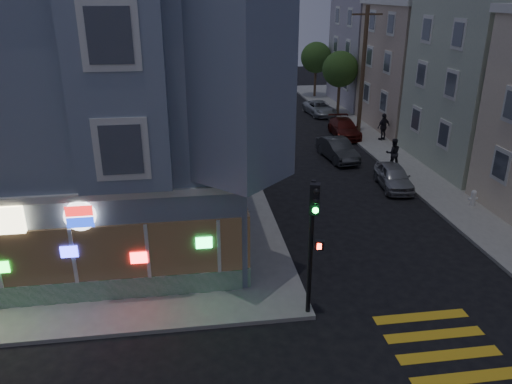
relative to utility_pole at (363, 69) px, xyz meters
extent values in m
plane|color=black|center=(-12.00, -24.00, -4.80)|extent=(120.00, 120.00, 0.00)
cube|color=gray|center=(11.00, -1.00, -4.72)|extent=(24.00, 42.00, 0.15)
cube|color=slate|center=(-18.00, -13.00, 0.85)|extent=(14.00, 14.00, 11.00)
cube|color=silver|center=(-18.00, -13.00, -0.80)|extent=(14.30, 14.30, 0.25)
cube|color=#196B33|center=(-18.00, -20.05, -4.25)|extent=(13.60, 0.12, 0.80)
cube|color=#382B1E|center=(-18.00, -20.05, -2.85)|extent=(13.60, 0.10, 2.00)
cylinder|color=white|center=(-16.40, -20.13, -1.40)|extent=(1.00, 0.12, 1.00)
cube|color=tan|center=(7.50, 1.00, -0.15)|extent=(12.00, 8.60, 9.00)
cube|color=#ACA6B6|center=(7.50, 10.00, 0.60)|extent=(12.00, 8.60, 10.50)
cylinder|color=#4C3826|center=(0.00, 0.00, -0.15)|extent=(0.30, 0.30, 9.00)
cube|color=#4C3826|center=(0.00, 0.00, 3.75)|extent=(2.20, 0.12, 0.12)
cylinder|color=#4C3826|center=(0.20, 6.00, -3.05)|extent=(0.24, 0.24, 3.20)
sphere|color=#214418|center=(0.20, 6.00, -0.85)|extent=(3.00, 3.00, 3.00)
cylinder|color=#4C3826|center=(0.20, 14.00, -3.05)|extent=(0.24, 0.24, 3.20)
sphere|color=#214418|center=(0.20, 14.00, -0.85)|extent=(3.00, 3.00, 3.00)
imported|color=black|center=(-0.70, -8.17, -3.75)|extent=(0.95, 0.78, 1.80)
imported|color=black|center=(1.00, -2.34, -3.69)|extent=(1.21, 0.89, 1.91)
imported|color=#9B9DA2|center=(-1.80, -11.01, -4.16)|extent=(1.92, 3.90, 1.28)
imported|color=#323437|center=(-3.40, -5.81, -4.12)|extent=(1.90, 4.22, 1.35)
imported|color=#571914|center=(-1.30, -0.61, -4.16)|extent=(2.02, 4.48, 1.27)
imported|color=#AEB5BA|center=(-1.30, 6.41, -4.21)|extent=(2.37, 4.41, 1.18)
cylinder|color=black|center=(-9.20, -21.70, -2.32)|extent=(0.15, 0.15, 4.66)
cube|color=black|center=(-9.20, -21.91, -0.50)|extent=(0.37, 0.34, 0.98)
sphere|color=black|center=(-9.20, -22.05, -0.19)|extent=(0.19, 0.19, 0.19)
sphere|color=black|center=(-9.20, -22.05, -0.50)|extent=(0.19, 0.19, 0.19)
sphere|color=#19F23F|center=(-9.20, -22.05, -0.81)|extent=(0.19, 0.19, 0.19)
cube|color=black|center=(-8.97, -21.87, -2.08)|extent=(0.34, 0.27, 0.30)
cube|color=#FF2614|center=(-8.97, -21.97, -2.08)|extent=(0.21, 0.02, 0.21)
cylinder|color=white|center=(1.00, -14.25, -4.34)|extent=(0.25, 0.25, 0.62)
sphere|color=white|center=(1.00, -14.25, -3.98)|extent=(0.27, 0.27, 0.27)
cylinder|color=white|center=(1.00, -14.25, -4.29)|extent=(0.46, 0.12, 0.12)
camera|label=1|loc=(-12.89, -35.24, 5.27)|focal=35.00mm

